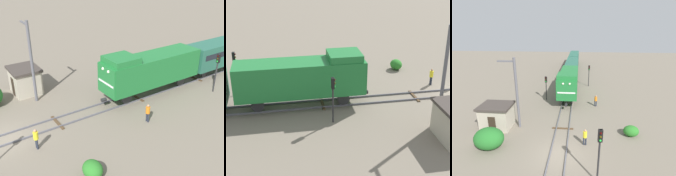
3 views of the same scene
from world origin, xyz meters
The scene contains 10 objects.
ground_plane centered at (0.00, 0.00, 0.00)m, with size 156.91×156.91×0.00m, color #756B5B.
railway_track centered at (0.00, 0.00, 0.07)m, with size 2.40×104.61×0.16m.
locomotive centered at (0.00, 14.77, 2.77)m, with size 2.90×11.60×4.60m.
traffic_signal_mid centered at (-3.40, 12.70, 2.70)m, with size 0.32×0.34×3.87m.
traffic_signal_far centered at (3.60, 20.68, 2.91)m, with size 0.32×0.34×4.19m.
worker_near_track centered at (2.40, 1.64, 1.00)m, with size 0.38×0.38×1.70m.
worker_by_signal centered at (4.20, 10.98, 1.00)m, with size 0.38×0.38×1.70m.
catenary_mast centered at (-5.06, 4.36, 4.25)m, with size 1.94×0.28×8.01m.
relay_hut centered at (-7.50, 4.19, 1.39)m, with size 3.50×2.90×2.74m.
bush_mid centered at (7.29, 3.61, 0.57)m, with size 1.58×1.29×1.15m, color #297526.
Camera 1 is at (19.77, -3.33, 13.28)m, focal length 45.00 mm.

